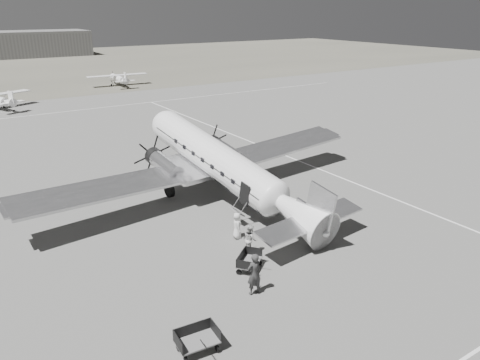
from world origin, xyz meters
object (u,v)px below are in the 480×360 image
object	(u,v)px
ramp_agent	(250,239)
hangar_main	(5,45)
dc3_airliner	(223,167)
baggage_cart_near	(249,262)
passenger	(237,226)
light_plane_right	(119,80)
baggage_cart_far	(197,341)
ground_crew	(254,274)

from	to	relation	value
ramp_agent	hangar_main	bearing A→B (deg)	12.60
hangar_main	ramp_agent	world-z (taller)	hangar_main
hangar_main	dc3_airliner	distance (m)	116.21
baggage_cart_near	passenger	xyz separation A→B (m)	(1.36, 3.25, 0.32)
light_plane_right	ramp_agent	xyz separation A→B (m)	(-13.80, -59.41, -0.22)
dc3_airliner	light_plane_right	world-z (taller)	dc3_airliner
baggage_cart_near	dc3_airliner	bearing A→B (deg)	28.47
light_plane_right	passenger	xyz separation A→B (m)	(-13.44, -57.53, -0.28)
hangar_main	baggage_cart_far	bearing A→B (deg)	-95.16
ground_crew	ramp_agent	size ratio (longest dim) A/B	1.24
ramp_agent	passenger	world-z (taller)	ramp_agent
baggage_cart_far	passenger	xyz separation A→B (m)	(6.36, 7.08, 0.29)
dc3_airliner	baggage_cart_far	size ratio (longest dim) A/B	15.69
ground_crew	ramp_agent	bearing A→B (deg)	-122.22
hangar_main	dc3_airliner	world-z (taller)	hangar_main
ground_crew	baggage_cart_far	bearing A→B (deg)	26.31
baggage_cart_near	ramp_agent	bearing A→B (deg)	15.39
ground_crew	passenger	world-z (taller)	ground_crew
hangar_main	baggage_cart_far	world-z (taller)	hangar_main
light_plane_right	ground_crew	bearing A→B (deg)	-101.57
passenger	ramp_agent	bearing A→B (deg)	-173.03
dc3_airliner	baggage_cart_far	bearing A→B (deg)	-131.44
baggage_cart_near	ground_crew	world-z (taller)	ground_crew
baggage_cart_far	ramp_agent	bearing A→B (deg)	45.78
light_plane_right	passenger	world-z (taller)	light_plane_right
hangar_main	baggage_cart_near	bearing A→B (deg)	-93.03
hangar_main	light_plane_right	bearing A→B (deg)	-82.63
baggage_cart_far	dc3_airliner	bearing A→B (deg)	59.63
dc3_airliner	passenger	xyz separation A→B (m)	(-2.11, -4.91, -1.75)
dc3_airliner	baggage_cart_near	distance (m)	9.11
hangar_main	ground_crew	bearing A→B (deg)	-93.44
ground_crew	passenger	bearing A→B (deg)	-115.20
baggage_cart_far	passenger	distance (m)	9.52
light_plane_right	ground_crew	size ratio (longest dim) A/B	4.95
ground_crew	passenger	xyz separation A→B (m)	(2.36, 5.07, -0.25)
hangar_main	baggage_cart_near	distance (m)	124.54
baggage_cart_near	ramp_agent	size ratio (longest dim) A/B	0.96
light_plane_right	dc3_airliner	bearing A→B (deg)	-99.56
hangar_main	dc3_airliner	size ratio (longest dim) A/B	1.59
light_plane_right	baggage_cart_near	world-z (taller)	light_plane_right
ground_crew	light_plane_right	bearing A→B (deg)	-104.43
baggage_cart_near	ramp_agent	world-z (taller)	ramp_agent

